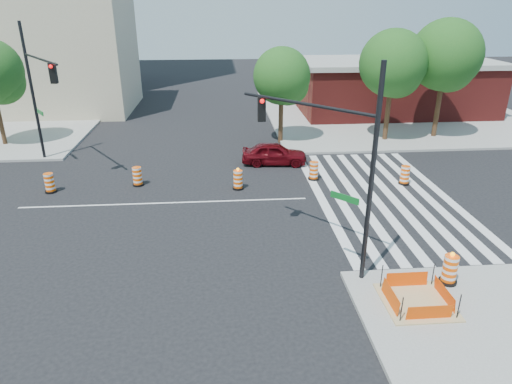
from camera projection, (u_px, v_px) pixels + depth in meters
The scene contains 19 objects.
ground at pixel (165, 203), 22.46m from camera, with size 120.00×120.00×0.00m, color black.
sidewalk_ne at pixel (391, 113), 40.32m from camera, with size 22.00×22.00×0.15m, color gray.
crosswalk_east at pixel (382, 196), 23.28m from camera, with size 6.75×13.50×0.01m.
lane_centerline at pixel (165, 203), 22.46m from camera, with size 14.00×0.12×0.01m, color silver.
excavation_pit at pixel (417, 301), 14.78m from camera, with size 2.20×2.20×0.90m.
brick_storefront at pixel (394, 87), 39.46m from camera, with size 16.50×8.50×4.60m.
beige_midrise at pixel (48, 53), 39.85m from camera, with size 14.00×10.00×10.00m, color #B6AB8B.
red_coupe at pixel (274, 154), 27.59m from camera, with size 1.57×3.91×1.33m, color #51070D.
signal_pole_se at pixel (332, 149), 15.42m from camera, with size 3.96×4.20×7.46m.
signal_pole_nw at pixel (38, 83), 25.53m from camera, with size 3.48×5.14×8.03m.
pit_drum at pixel (450, 270), 15.67m from camera, with size 0.61×0.61×1.21m.
tree_north_c at pixel (282, 79), 30.48m from camera, with size 3.82×3.82×6.50m.
tree_north_d at pixel (393, 67), 30.49m from camera, with size 4.48×4.48×7.61m.
tree_north_e at pixel (446, 59), 31.10m from camera, with size 4.84×4.84×8.23m.
median_drum_1 at pixel (50, 184), 23.56m from camera, with size 0.60×0.60×1.02m.
median_drum_2 at pixel (137, 177), 24.44m from camera, with size 0.60×0.60×1.02m.
median_drum_3 at pixel (238, 180), 23.97m from camera, with size 0.60×0.60×1.18m.
median_drum_4 at pixel (314, 171), 25.25m from camera, with size 0.60×0.60×1.02m.
median_drum_5 at pixel (405, 176), 24.61m from camera, with size 0.60×0.60×1.02m.
Camera 1 is at (2.80, -20.80, 9.20)m, focal length 32.00 mm.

